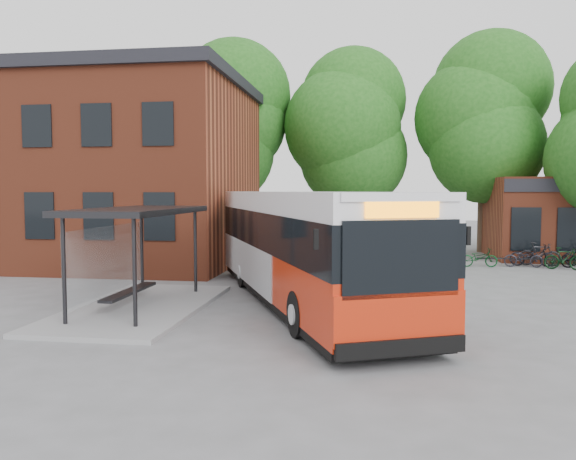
# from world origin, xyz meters

# --- Properties ---
(ground) EXTENTS (100.00, 100.00, 0.00)m
(ground) POSITION_xyz_m (0.00, 0.00, 0.00)
(ground) COLOR #5D5D5F
(station_building) EXTENTS (18.40, 10.40, 8.50)m
(station_building) POSITION_xyz_m (-13.00, 9.00, 4.25)
(station_building) COLOR brown
(station_building) RESTS_ON ground
(bus_shelter) EXTENTS (3.60, 7.00, 2.90)m
(bus_shelter) POSITION_xyz_m (-4.50, -1.00, 1.45)
(bus_shelter) COLOR black
(bus_shelter) RESTS_ON ground
(bike_rail) EXTENTS (5.20, 0.10, 0.38)m
(bike_rail) POSITION_xyz_m (9.28, 10.00, 0.19)
(bike_rail) COLOR black
(bike_rail) RESTS_ON ground
(tree_0) EXTENTS (7.92, 7.92, 11.00)m
(tree_0) POSITION_xyz_m (-6.00, 16.00, 5.50)
(tree_0) COLOR #1B4F15
(tree_0) RESTS_ON ground
(tree_1) EXTENTS (7.92, 7.92, 10.40)m
(tree_1) POSITION_xyz_m (1.00, 17.00, 5.20)
(tree_1) COLOR #1B4F15
(tree_1) RESTS_ON ground
(tree_2) EXTENTS (7.92, 7.92, 11.00)m
(tree_2) POSITION_xyz_m (8.00, 16.00, 5.50)
(tree_2) COLOR #1B4F15
(tree_2) RESTS_ON ground
(city_bus) EXTENTS (7.70, 13.12, 3.32)m
(city_bus) POSITION_xyz_m (-0.03, 0.58, 1.66)
(city_bus) COLOR red
(city_bus) RESTS_ON ground
(bicycle_0) EXTENTS (1.59, 0.60, 0.83)m
(bicycle_0) POSITION_xyz_m (6.71, 9.60, 0.41)
(bicycle_0) COLOR #093415
(bicycle_0) RESTS_ON ground
(bicycle_2) EXTENTS (1.66, 0.69, 0.85)m
(bicycle_2) POSITION_xyz_m (8.62, 9.80, 0.42)
(bicycle_2) COLOR black
(bicycle_2) RESTS_ON ground
(bicycle_3) EXTENTS (1.82, 0.88, 1.05)m
(bicycle_3) POSITION_xyz_m (9.46, 10.37, 0.53)
(bicycle_3) COLOR black
(bicycle_3) RESTS_ON ground
(bicycle_4) EXTENTS (1.96, 0.86, 1.00)m
(bicycle_4) POSITION_xyz_m (9.09, 10.16, 0.50)
(bicycle_4) COLOR black
(bicycle_4) RESTS_ON ground
(bicycle_5) EXTENTS (1.65, 0.88, 0.96)m
(bicycle_5) POSITION_xyz_m (10.12, 9.18, 0.48)
(bicycle_5) COLOR black
(bicycle_5) RESTS_ON ground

